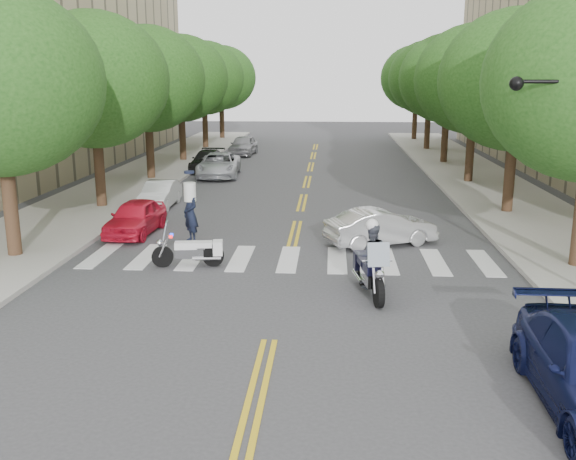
# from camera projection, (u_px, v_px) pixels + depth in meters

# --- Properties ---
(ground) EXTENTS (140.00, 140.00, 0.00)m
(ground) POSITION_uv_depth(u_px,v_px,m) (269.00, 340.00, 14.28)
(ground) COLOR #38383A
(ground) RESTS_ON ground
(sidewalk_left) EXTENTS (5.00, 60.00, 0.15)m
(sidewalk_left) POSITION_uv_depth(u_px,v_px,m) (139.00, 179.00, 36.22)
(sidewalk_left) COLOR #9E9991
(sidewalk_left) RESTS_ON ground
(sidewalk_right) EXTENTS (5.00, 60.00, 0.15)m
(sidewalk_right) POSITION_uv_depth(u_px,v_px,m) (481.00, 182.00, 34.98)
(sidewalk_right) COLOR #9E9991
(sidewalk_right) RESTS_ON ground
(tree_l_1) EXTENTS (6.40, 6.40, 8.45)m
(tree_l_1) POSITION_uv_depth(u_px,v_px,m) (93.00, 80.00, 27.13)
(tree_l_1) COLOR #382316
(tree_l_1) RESTS_ON ground
(tree_l_2) EXTENTS (6.40, 6.40, 8.45)m
(tree_l_2) POSITION_uv_depth(u_px,v_px,m) (147.00, 79.00, 34.89)
(tree_l_2) COLOR #382316
(tree_l_2) RESTS_ON ground
(tree_l_3) EXTENTS (6.40, 6.40, 8.45)m
(tree_l_3) POSITION_uv_depth(u_px,v_px,m) (180.00, 78.00, 42.65)
(tree_l_3) COLOR #382316
(tree_l_3) RESTS_ON ground
(tree_l_4) EXTENTS (6.40, 6.40, 8.45)m
(tree_l_4) POSITION_uv_depth(u_px,v_px,m) (204.00, 78.00, 50.41)
(tree_l_4) COLOR #382316
(tree_l_4) RESTS_ON ground
(tree_l_5) EXTENTS (6.40, 6.40, 8.45)m
(tree_l_5) POSITION_uv_depth(u_px,v_px,m) (221.00, 78.00, 58.17)
(tree_l_5) COLOR #382316
(tree_l_5) RESTS_ON ground
(tree_r_1) EXTENTS (6.40, 6.40, 8.45)m
(tree_r_1) POSITION_uv_depth(u_px,v_px,m) (517.00, 80.00, 25.98)
(tree_r_1) COLOR #382316
(tree_r_1) RESTS_ON ground
(tree_r_2) EXTENTS (6.40, 6.40, 8.45)m
(tree_r_2) POSITION_uv_depth(u_px,v_px,m) (475.00, 79.00, 33.74)
(tree_r_2) COLOR #382316
(tree_r_2) RESTS_ON ground
(tree_r_3) EXTENTS (6.40, 6.40, 8.45)m
(tree_r_3) POSITION_uv_depth(u_px,v_px,m) (448.00, 79.00, 41.50)
(tree_r_3) COLOR #382316
(tree_r_3) RESTS_ON ground
(tree_r_4) EXTENTS (6.40, 6.40, 8.45)m
(tree_r_4) POSITION_uv_depth(u_px,v_px,m) (430.00, 78.00, 49.26)
(tree_r_4) COLOR #382316
(tree_r_4) RESTS_ON ground
(tree_r_5) EXTENTS (6.40, 6.40, 8.45)m
(tree_r_5) POSITION_uv_depth(u_px,v_px,m) (417.00, 78.00, 57.02)
(tree_r_5) COLOR #382316
(tree_r_5) RESTS_ON ground
(motorcycle_police) EXTENTS (0.96, 2.56, 2.09)m
(motorcycle_police) POSITION_uv_depth(u_px,v_px,m) (370.00, 261.00, 17.10)
(motorcycle_police) COLOR black
(motorcycle_police) RESTS_ON ground
(motorcycle_parked) EXTENTS (2.21, 0.71, 1.43)m
(motorcycle_parked) POSITION_uv_depth(u_px,v_px,m) (194.00, 251.00, 19.71)
(motorcycle_parked) COLOR black
(motorcycle_parked) RESTS_ON ground
(officer_standing) EXTENTS (0.84, 0.89, 2.04)m
(officer_standing) POSITION_uv_depth(u_px,v_px,m) (191.00, 214.00, 22.52)
(officer_standing) COLOR black
(officer_standing) RESTS_ON ground
(convertible) EXTENTS (4.07, 2.77, 1.27)m
(convertible) POSITION_uv_depth(u_px,v_px,m) (381.00, 227.00, 22.17)
(convertible) COLOR #BCBCBE
(convertible) RESTS_ON ground
(parked_car_a) EXTENTS (1.69, 3.82, 1.28)m
(parked_car_a) POSITION_uv_depth(u_px,v_px,m) (135.00, 217.00, 23.73)
(parked_car_a) COLOR red
(parked_car_a) RESTS_ON ground
(parked_car_b) EXTENTS (1.25, 3.54, 1.16)m
(parked_car_b) POSITION_uv_depth(u_px,v_px,m) (160.00, 194.00, 28.62)
(parked_car_b) COLOR silver
(parked_car_b) RESTS_ON ground
(parked_car_c) EXTENTS (2.63, 5.10, 1.38)m
(parked_car_c) POSITION_uv_depth(u_px,v_px,m) (219.00, 165.00, 37.25)
(parked_car_c) COLOR #AEB0B6
(parked_car_c) RESTS_ON ground
(parked_car_d) EXTENTS (1.77, 4.33, 1.25)m
(parked_car_d) POSITION_uv_depth(u_px,v_px,m) (208.00, 161.00, 39.54)
(parked_car_d) COLOR black
(parked_car_d) RESTS_ON ground
(parked_car_e) EXTENTS (1.98, 4.32, 1.44)m
(parked_car_e) POSITION_uv_depth(u_px,v_px,m) (243.00, 145.00, 47.43)
(parked_car_e) COLOR gray
(parked_car_e) RESTS_ON ground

